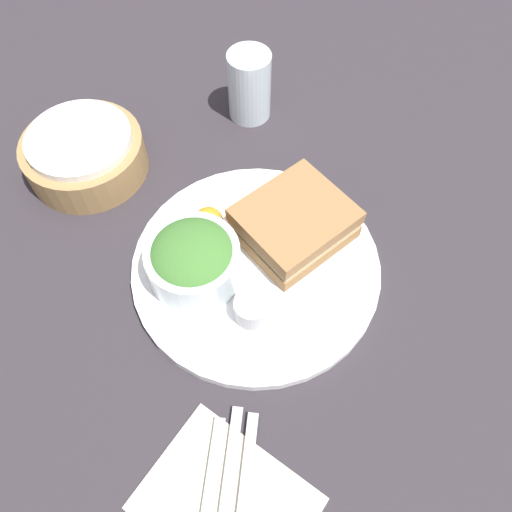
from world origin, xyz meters
TOP-DOWN VIEW (x-y plane):
  - ground_plane at (0.00, 0.00)m, footprint 4.00×4.00m
  - plate at (0.00, 0.00)m, footprint 0.32×0.32m
  - sandwich at (0.07, -0.01)m, footprint 0.16×0.15m
  - salad_bowl at (-0.06, 0.05)m, footprint 0.12×0.12m
  - dressing_cup at (-0.06, -0.04)m, footprint 0.04×0.04m
  - orange_wedge at (0.01, 0.08)m, footprint 0.04×0.04m
  - drink_glass at (0.23, 0.18)m, footprint 0.07×0.07m
  - bread_basket at (0.00, 0.30)m, footprint 0.17×0.17m
  - napkin at (-0.25, -0.13)m, footprint 0.13×0.17m
  - fork at (-0.24, -0.15)m, footprint 0.17×0.10m
  - knife at (-0.25, -0.13)m, footprint 0.18×0.10m
  - spoon at (-0.25, -0.12)m, footprint 0.15×0.09m

SIDE VIEW (x-z plane):
  - ground_plane at x=0.00m, z-range 0.00..0.00m
  - napkin at x=-0.25m, z-range 0.00..0.00m
  - fork at x=-0.24m, z-range 0.00..0.01m
  - knife at x=-0.25m, z-range 0.00..0.01m
  - spoon at x=-0.25m, z-range 0.00..0.01m
  - plate at x=0.00m, z-range 0.00..0.02m
  - dressing_cup at x=-0.06m, z-range 0.02..0.05m
  - bread_basket at x=0.00m, z-range 0.00..0.07m
  - orange_wedge at x=0.01m, z-range 0.02..0.05m
  - sandwich at x=0.07m, z-range 0.02..0.07m
  - salad_bowl at x=-0.06m, z-range 0.02..0.09m
  - drink_glass at x=0.23m, z-range 0.00..0.11m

